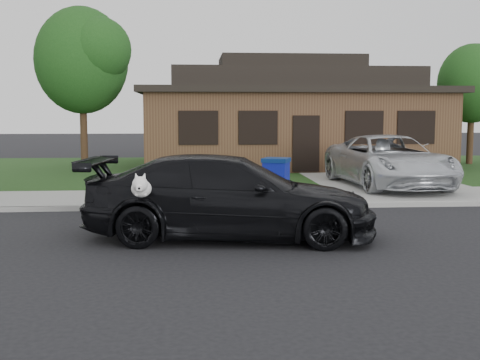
{
  "coord_description": "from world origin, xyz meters",
  "views": [
    {
      "loc": [
        -0.2,
        -11.18,
        2.36
      ],
      "look_at": [
        0.68,
        0.11,
        1.1
      ],
      "focal_mm": 45.0,
      "sensor_mm": 36.0,
      "label": 1
    }
  ],
  "objects": [
    {
      "name": "house",
      "position": [
        4.0,
        15.0,
        2.13
      ],
      "size": [
        12.6,
        8.6,
        4.65
      ],
      "color": "#422B1C",
      "rests_on": "ground"
    },
    {
      "name": "minivan",
      "position": [
        5.73,
        6.65,
        0.92
      ],
      "size": [
        3.0,
        5.8,
        1.56
      ],
      "primitive_type": "imported",
      "rotation": [
        0.0,
        0.0,
        0.07
      ],
      "color": "silver",
      "rests_on": "driveway"
    },
    {
      "name": "driveway",
      "position": [
        6.0,
        10.0,
        0.07
      ],
      "size": [
        4.5,
        13.0,
        0.14
      ],
      "primitive_type": "cube",
      "color": "gray",
      "rests_on": "ground"
    },
    {
      "name": "recycling_bin",
      "position": [
        1.96,
        4.31,
        0.67
      ],
      "size": [
        0.84,
        0.84,
        1.08
      ],
      "rotation": [
        0.0,
        0.0,
        -0.38
      ],
      "color": "navy",
      "rests_on": "sidewalk"
    },
    {
      "name": "ground",
      "position": [
        0.0,
        0.0,
        0.0
      ],
      "size": [
        120.0,
        120.0,
        0.0
      ],
      "primitive_type": "plane",
      "color": "black",
      "rests_on": "ground"
    },
    {
      "name": "curb",
      "position": [
        0.0,
        3.5,
        0.06
      ],
      "size": [
        60.0,
        0.12,
        0.12
      ],
      "primitive_type": "cube",
      "color": "gray",
      "rests_on": "ground"
    },
    {
      "name": "tree_0",
      "position": [
        -4.34,
        12.88,
        4.48
      ],
      "size": [
        3.78,
        3.6,
        6.34
      ],
      "color": "#332114",
      "rests_on": "ground"
    },
    {
      "name": "sedan",
      "position": [
        0.48,
        0.01,
        0.79
      ],
      "size": [
        5.67,
        2.88,
        1.58
      ],
      "rotation": [
        0.0,
        0.0,
        1.44
      ],
      "color": "black",
      "rests_on": "ground"
    },
    {
      "name": "tree_1",
      "position": [
        12.14,
        14.4,
        3.71
      ],
      "size": [
        3.15,
        3.0,
        5.25
      ],
      "color": "#332114",
      "rests_on": "ground"
    },
    {
      "name": "sidewalk",
      "position": [
        0.0,
        5.0,
        0.06
      ],
      "size": [
        60.0,
        3.0,
        0.12
      ],
      "primitive_type": "cube",
      "color": "gray",
      "rests_on": "ground"
    },
    {
      "name": "lawn",
      "position": [
        0.0,
        13.0,
        0.07
      ],
      "size": [
        60.0,
        13.0,
        0.13
      ],
      "primitive_type": "cube",
      "color": "#193814",
      "rests_on": "ground"
    }
  ]
}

